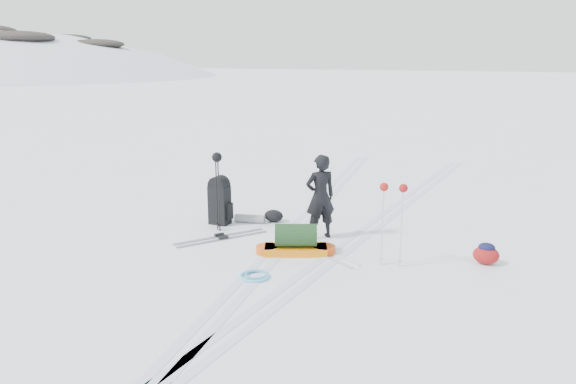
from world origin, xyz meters
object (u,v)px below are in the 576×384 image
Objects in this scene: expedition_rucksack at (223,202)px; ski_poles_black at (217,167)px; pulk_sled at (296,242)px; skier at (320,197)px.

ski_poles_black is at bearing -69.76° from expedition_rucksack.
pulk_sled is 2.28m from expedition_rucksack.
expedition_rucksack is at bearing 86.65° from ski_poles_black.
expedition_rucksack reaches higher than pulk_sled.
expedition_rucksack is (-2.09, 0.14, -0.34)m from skier.
skier is 1.02× the size of ski_poles_black.
skier is 2.12m from expedition_rucksack.
ski_poles_black reaches higher than expedition_rucksack.
skier reaches higher than expedition_rucksack.
pulk_sled is at bearing -24.17° from expedition_rucksack.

